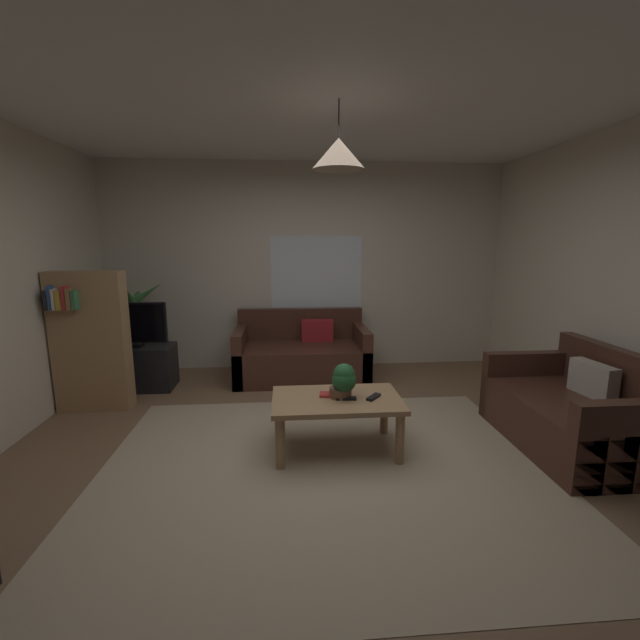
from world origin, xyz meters
TOP-DOWN VIEW (x-y plane):
  - floor at (0.00, 0.00)m, footprint 5.17×4.99m
  - rug at (0.00, -0.20)m, footprint 3.36×2.74m
  - wall_back at (0.00, 2.52)m, footprint 5.29×0.06m
  - ceiling at (0.00, 0.00)m, footprint 5.17×4.99m
  - window_pane at (0.13, 2.49)m, footprint 1.20×0.01m
  - couch_under_window at (-0.09, 1.99)m, footprint 1.61×0.88m
  - couch_right_side at (2.08, 0.01)m, footprint 0.88×1.37m
  - coffee_table at (0.12, 0.11)m, footprint 1.03×0.64m
  - book_on_table_0 at (0.04, 0.16)m, footprint 0.13×0.11m
  - remote_on_table_0 at (0.19, 0.06)m, footprint 0.16×0.06m
  - remote_on_table_1 at (0.41, 0.08)m, footprint 0.14×0.15m
  - potted_plant_on_table at (0.17, 0.11)m, footprint 0.21×0.22m
  - tv_stand at (-2.04, 1.74)m, footprint 0.90×0.44m
  - tv at (-2.04, 1.72)m, footprint 0.82×0.16m
  - potted_palm_corner at (-2.21, 2.28)m, footprint 0.88×0.89m
  - bookshelf_corner at (-2.22, 1.16)m, footprint 0.70×0.31m
  - pendant_lamp at (0.12, 0.11)m, footprint 0.39×0.39m

SIDE VIEW (x-z plane):
  - floor at x=0.00m, z-range -0.02..0.00m
  - rug at x=0.00m, z-range 0.00..0.01m
  - tv_stand at x=-2.04m, z-range 0.00..0.50m
  - couch_under_window at x=-0.09m, z-range -0.14..0.68m
  - couch_right_side at x=2.08m, z-range -0.14..0.68m
  - coffee_table at x=0.12m, z-range 0.15..0.60m
  - book_on_table_0 at x=0.04m, z-range 0.45..0.47m
  - remote_on_table_0 at x=0.19m, z-range 0.45..0.47m
  - remote_on_table_1 at x=0.41m, z-range 0.45..0.47m
  - potted_palm_corner at x=-2.21m, z-range -0.09..1.14m
  - potted_plant_on_table at x=0.17m, z-range 0.45..0.73m
  - bookshelf_corner at x=-2.22m, z-range 0.02..1.42m
  - tv at x=-2.04m, z-range 0.51..1.02m
  - window_pane at x=0.13m, z-range 0.60..1.75m
  - wall_back at x=0.00m, z-range 0.00..2.68m
  - pendant_lamp at x=0.12m, z-range 2.07..2.55m
  - ceiling at x=0.00m, z-range 2.68..2.70m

